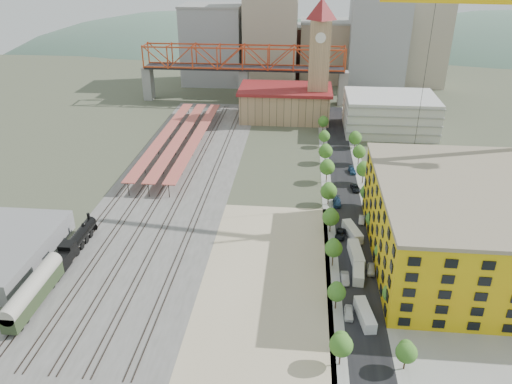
# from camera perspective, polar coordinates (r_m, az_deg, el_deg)

# --- Properties ---
(ground) EXTENTS (400.00, 400.00, 0.00)m
(ground) POSITION_cam_1_polar(r_m,az_deg,el_deg) (137.24, 3.89, -2.21)
(ground) COLOR #474C38
(ground) RESTS_ON ground
(ballast_strip) EXTENTS (36.00, 165.00, 0.06)m
(ballast_strip) POSITION_cam_1_polar(r_m,az_deg,el_deg) (157.51, -9.09, 1.46)
(ballast_strip) COLOR #605E59
(ballast_strip) RESTS_ON ground
(dirt_lot) EXTENTS (28.00, 67.00, 0.06)m
(dirt_lot) POSITION_cam_1_polar(r_m,az_deg,el_deg) (110.74, 1.22, -9.90)
(dirt_lot) COLOR tan
(dirt_lot) RESTS_ON ground
(street_asphalt) EXTENTS (12.00, 170.00, 0.06)m
(street_asphalt) POSITION_cam_1_polar(r_m,az_deg,el_deg) (151.19, 10.16, 0.26)
(street_asphalt) COLOR black
(street_asphalt) RESTS_ON ground
(sidewalk_west) EXTENTS (3.00, 170.00, 0.04)m
(sidewalk_west) POSITION_cam_1_polar(r_m,az_deg,el_deg) (150.79, 8.08, 0.35)
(sidewalk_west) COLOR gray
(sidewalk_west) RESTS_ON ground
(sidewalk_east) EXTENTS (3.00, 170.00, 0.04)m
(sidewalk_east) POSITION_cam_1_polar(r_m,az_deg,el_deg) (151.79, 12.22, 0.17)
(sidewalk_east) COLOR gray
(sidewalk_east) RESTS_ON ground
(construction_pad) EXTENTS (50.00, 90.00, 0.06)m
(construction_pad) POSITION_cam_1_polar(r_m,az_deg,el_deg) (127.43, 24.39, -7.23)
(construction_pad) COLOR gray
(construction_pad) RESTS_ON ground
(rail_tracks) EXTENTS (26.56, 160.00, 0.18)m
(rail_tracks) POSITION_cam_1_polar(r_m,az_deg,el_deg) (157.90, -9.72, 1.52)
(rail_tracks) COLOR #382B23
(rail_tracks) RESTS_ON ground
(platform_canopies) EXTENTS (16.00, 80.00, 4.12)m
(platform_canopies) POSITION_cam_1_polar(r_m,az_deg,el_deg) (181.82, -8.66, 6.30)
(platform_canopies) COLOR #AF5B43
(platform_canopies) RESTS_ON ground
(station_hall) EXTENTS (38.00, 24.00, 13.10)m
(station_hall) POSITION_cam_1_polar(r_m,az_deg,el_deg) (211.05, 3.35, 10.15)
(station_hall) COLOR tan
(station_hall) RESTS_ON ground
(clock_tower) EXTENTS (12.00, 12.00, 52.00)m
(clock_tower) POSITION_cam_1_polar(r_m,az_deg,el_deg) (203.97, 7.28, 15.79)
(clock_tower) COLOR tan
(clock_tower) RESTS_ON ground
(parking_garage) EXTENTS (34.00, 26.00, 14.00)m
(parking_garage) POSITION_cam_1_polar(r_m,az_deg,el_deg) (202.18, 15.02, 8.66)
(parking_garage) COLOR silver
(parking_garage) RESTS_ON ground
(truss_bridge) EXTENTS (94.00, 9.60, 25.60)m
(truss_bridge) POSITION_cam_1_polar(r_m,az_deg,el_deg) (231.91, -1.43, 14.78)
(truss_bridge) COLOR gray
(truss_bridge) RESTS_ON ground
(construction_building) EXTENTS (44.60, 50.60, 18.80)m
(construction_building) POSITION_cam_1_polar(r_m,az_deg,el_deg) (121.85, 23.87, -3.53)
(construction_building) COLOR yellow
(construction_building) RESTS_ON ground
(street_trees) EXTENTS (15.40, 124.40, 8.00)m
(street_trees) POSITION_cam_1_polar(r_m,az_deg,el_deg) (142.30, 10.41, -1.51)
(street_trees) COLOR #2D661E
(street_trees) RESTS_ON ground
(skyline) EXTENTS (133.00, 46.00, 60.00)m
(skyline) POSITION_cam_1_polar(r_m,az_deg,el_deg) (266.35, 6.83, 16.99)
(skyline) COLOR #9EA0A3
(skyline) RESTS_ON ground
(distant_hills) EXTENTS (647.00, 264.00, 227.00)m
(distant_hills) POSITION_cam_1_polar(r_m,az_deg,el_deg) (409.54, 11.19, 5.14)
(distant_hills) COLOR #4C6B59
(distant_hills) RESTS_ON ground
(locomotive) EXTENTS (3.08, 23.75, 5.94)m
(locomotive) POSITION_cam_1_polar(r_m,az_deg,el_deg) (125.90, -20.00, -5.61)
(locomotive) COLOR black
(locomotive) RESTS_ON ground
(coach) EXTENTS (3.41, 19.79, 6.21)m
(coach) POSITION_cam_1_polar(r_m,az_deg,el_deg) (111.28, -24.10, -10.31)
(coach) COLOR #293C21
(coach) RESTS_ON ground
(site_trailer_a) EXTENTS (3.77, 9.06, 2.41)m
(site_trailer_a) POSITION_cam_1_polar(r_m,az_deg,el_deg) (101.90, 12.33, -13.52)
(site_trailer_a) COLOR silver
(site_trailer_a) RESTS_ON ground
(site_trailer_b) EXTENTS (3.08, 9.08, 2.44)m
(site_trailer_b) POSITION_cam_1_polar(r_m,az_deg,el_deg) (113.38, 11.61, -8.81)
(site_trailer_b) COLOR silver
(site_trailer_b) RESTS_ON ground
(site_trailer_c) EXTENTS (3.33, 9.78, 2.63)m
(site_trailer_c) POSITION_cam_1_polar(r_m,az_deg,el_deg) (118.64, 11.34, -6.99)
(site_trailer_c) COLOR silver
(site_trailer_c) RESTS_ON ground
(site_trailer_d) EXTENTS (4.85, 9.20, 2.44)m
(site_trailer_d) POSITION_cam_1_polar(r_m,az_deg,el_deg) (127.50, 10.95, -4.45)
(site_trailer_d) COLOR silver
(site_trailer_d) RESTS_ON ground
(car_0) EXTENTS (2.02, 4.57, 1.53)m
(car_0) POSITION_cam_1_polar(r_m,az_deg,el_deg) (102.35, 10.56, -13.44)
(car_0) COLOR white
(car_0) RESTS_ON ground
(car_1) EXTENTS (1.69, 4.72, 1.55)m
(car_1) POSITION_cam_1_polar(r_m,az_deg,el_deg) (111.26, 10.14, -9.71)
(car_1) COLOR #97979C
(car_1) RESTS_ON ground
(car_2) EXTENTS (3.19, 5.52, 1.45)m
(car_2) POSITION_cam_1_polar(r_m,az_deg,el_deg) (126.80, 9.61, -4.78)
(car_2) COLOR black
(car_2) RESTS_ON ground
(car_3) EXTENTS (2.29, 5.51, 1.59)m
(car_3) POSITION_cam_1_polar(r_m,az_deg,el_deg) (141.76, 9.23, -1.16)
(car_3) COLOR navy
(car_3) RESTS_ON ground
(car_4) EXTENTS (2.41, 4.79, 1.57)m
(car_4) POSITION_cam_1_polar(r_m,az_deg,el_deg) (115.20, 13.02, -8.62)
(car_4) COLOR silver
(car_4) RESTS_ON ground
(car_5) EXTENTS (2.04, 4.43, 1.41)m
(car_5) POSITION_cam_1_polar(r_m,az_deg,el_deg) (134.21, 11.98, -3.14)
(car_5) COLOR #AFAFB4
(car_5) RESTS_ON ground
(car_6) EXTENTS (3.08, 5.32, 1.40)m
(car_6) POSITION_cam_1_polar(r_m,az_deg,el_deg) (151.13, 11.31, 0.43)
(car_6) COLOR black
(car_6) RESTS_ON ground
(car_7) EXTENTS (2.52, 5.06, 1.41)m
(car_7) POSITION_cam_1_polar(r_m,az_deg,el_deg) (162.78, 10.94, 2.41)
(car_7) COLOR navy
(car_7) RESTS_ON ground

